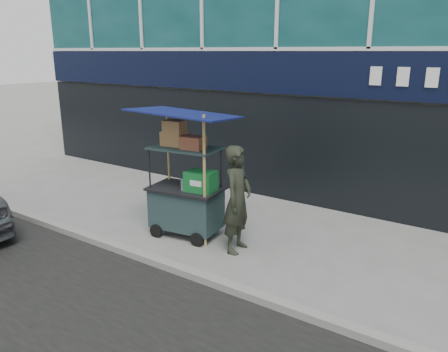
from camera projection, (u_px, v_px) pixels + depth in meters
The scene contains 4 objects.
ground at pixel (162, 259), 7.32m from camera, with size 80.00×80.00×0.00m, color slate.
curb at pixel (153, 260), 7.15m from camera, with size 80.00×0.18×0.12m, color gray.
vendor_cart at pixel (187, 192), 8.08m from camera, with size 1.93×1.47×2.40m.
vendor_man at pixel (238, 199), 7.41m from camera, with size 0.68×0.45×1.87m, color black.
Camera 1 is at (4.61, -4.91, 3.36)m, focal length 35.00 mm.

